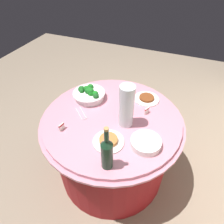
# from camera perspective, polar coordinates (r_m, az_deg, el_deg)

# --- Properties ---
(ground_plane) EXTENTS (6.00, 6.00, 0.00)m
(ground_plane) POSITION_cam_1_polar(r_m,az_deg,el_deg) (2.16, 0.00, -15.93)
(ground_plane) COLOR gray
(buffet_table) EXTENTS (1.16, 1.16, 0.74)m
(buffet_table) POSITION_cam_1_polar(r_m,az_deg,el_deg) (1.85, 0.00, -9.66)
(buffet_table) COLOR maroon
(buffet_table) RESTS_ON ground_plane
(broccoli_bowl) EXTENTS (0.28, 0.28, 0.12)m
(broccoli_bowl) POSITION_cam_1_polar(r_m,az_deg,el_deg) (1.76, -6.61, 5.20)
(broccoli_bowl) COLOR white
(broccoli_bowl) RESTS_ON buffet_table
(plate_stack) EXTENTS (0.21, 0.21, 0.05)m
(plate_stack) POSITION_cam_1_polar(r_m,az_deg,el_deg) (1.39, 9.67, -8.71)
(plate_stack) COLOR white
(plate_stack) RESTS_ON buffet_table
(wine_bottle) EXTENTS (0.07, 0.07, 0.34)m
(wine_bottle) POSITION_cam_1_polar(r_m,az_deg,el_deg) (1.19, -1.47, -11.60)
(wine_bottle) COLOR #173320
(wine_bottle) RESTS_ON buffet_table
(decorative_fruit_vase) EXTENTS (0.11, 0.11, 0.34)m
(decorative_fruit_vase) POSITION_cam_1_polar(r_m,az_deg,el_deg) (1.43, 4.16, 1.36)
(decorative_fruit_vase) COLOR silver
(decorative_fruit_vase) RESTS_ON buffet_table
(serving_tongs) EXTENTS (0.14, 0.15, 0.01)m
(serving_tongs) POSITION_cam_1_polar(r_m,az_deg,el_deg) (1.62, -8.82, -0.48)
(serving_tongs) COLOR silver
(serving_tongs) RESTS_ON buffet_table
(food_plate_stir_fry) EXTENTS (0.22, 0.22, 0.03)m
(food_plate_stir_fry) POSITION_cam_1_polar(r_m,az_deg,el_deg) (1.77, 9.90, 3.86)
(food_plate_stir_fry) COLOR white
(food_plate_stir_fry) RESTS_ON buffet_table
(food_plate_peanuts) EXTENTS (0.22, 0.22, 0.04)m
(food_plate_peanuts) POSITION_cam_1_polar(r_m,az_deg,el_deg) (1.39, -1.02, -8.28)
(food_plate_peanuts) COLOR white
(food_plate_peanuts) RESTS_ON buffet_table
(label_placard_front) EXTENTS (0.05, 0.03, 0.05)m
(label_placard_front) POSITION_cam_1_polar(r_m,az_deg,el_deg) (1.64, 3.31, 1.72)
(label_placard_front) COLOR white
(label_placard_front) RESTS_ON buffet_table
(label_placard_mid) EXTENTS (0.05, 0.02, 0.05)m
(label_placard_mid) POSITION_cam_1_polar(r_m,az_deg,el_deg) (1.51, -14.32, -4.08)
(label_placard_mid) COLOR white
(label_placard_mid) RESTS_ON buffet_table
(label_placard_rear) EXTENTS (0.05, 0.03, 0.05)m
(label_placard_rear) POSITION_cam_1_polar(r_m,az_deg,el_deg) (1.62, 10.00, 0.47)
(label_placard_rear) COLOR white
(label_placard_rear) RESTS_ON buffet_table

